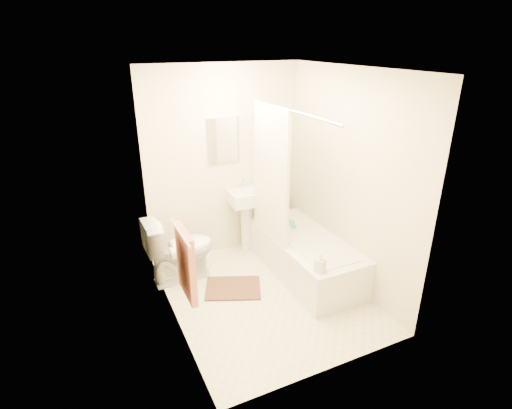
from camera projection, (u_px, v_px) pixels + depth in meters
name	position (u px, v px, depth m)	size (l,w,h in m)	color
floor	(265.00, 295.00, 4.45)	(2.40, 2.40, 0.00)	beige
ceiling	(268.00, 68.00, 3.53)	(2.40, 2.40, 0.00)	white
wall_back	(224.00, 163.00, 4.99)	(2.00, 0.02, 2.40)	beige
wall_left	(168.00, 212.00, 3.60)	(0.02, 2.40, 2.40)	beige
wall_right	(348.00, 181.00, 4.38)	(0.02, 2.40, 2.40)	beige
mirror	(224.00, 140.00, 4.86)	(0.40, 0.03, 0.55)	white
curtain_rod	(290.00, 110.00, 3.88)	(0.03, 0.03, 1.70)	silver
shower_curtain	(271.00, 175.00, 4.52)	(0.04, 0.80, 1.55)	silver
towel_bar	(180.00, 232.00, 3.44)	(0.02, 0.02, 0.60)	silver
towel	(186.00, 263.00, 3.58)	(0.06, 0.45, 0.66)	#CC7266
toilet_paper	(176.00, 253.00, 3.92)	(0.12, 0.12, 0.11)	white
toilet	(180.00, 249.00, 4.62)	(0.44, 0.79, 0.77)	white
sink	(247.00, 218.00, 5.26)	(0.47, 0.38, 0.92)	silver
bathtub	(304.00, 255.00, 4.81)	(0.72, 1.66, 0.47)	silver
bath_mat	(233.00, 288.00, 4.56)	(0.62, 0.46, 0.02)	#4F2C1E
soap_bottle	(320.00, 263.00, 4.00)	(0.09, 0.09, 0.20)	white
scrub_brush	(293.00, 224.00, 5.01)	(0.06, 0.20, 0.04)	#39B376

